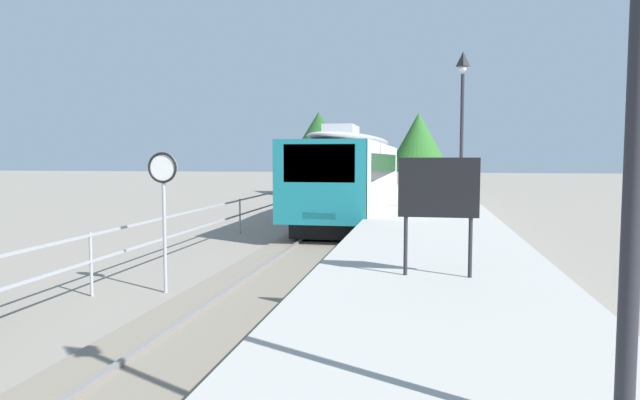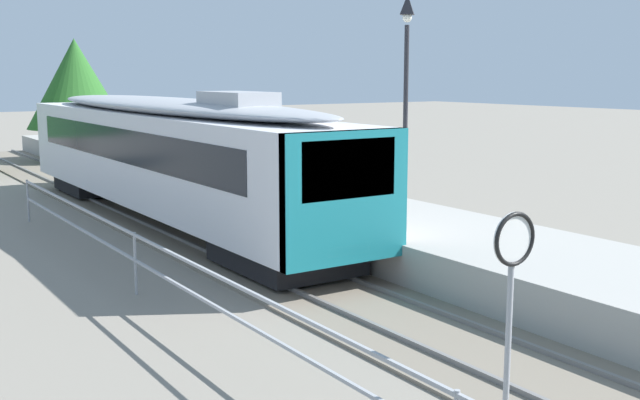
% 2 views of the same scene
% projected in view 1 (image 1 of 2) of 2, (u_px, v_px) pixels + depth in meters
% --- Properties ---
extents(ground_plane, '(160.00, 160.00, 0.00)m').
position_uv_depth(ground_plane, '(257.00, 231.00, 20.73)').
color(ground_plane, gray).
extents(track_rails, '(3.20, 60.00, 0.14)m').
position_uv_depth(track_rails, '(337.00, 232.00, 20.19)').
color(track_rails, slate).
rests_on(track_rails, ground).
extents(commuter_train, '(2.82, 18.05, 3.74)m').
position_uv_depth(commuter_train, '(355.00, 170.00, 25.28)').
color(commuter_train, silver).
rests_on(commuter_train, track_rails).
extents(station_platform, '(3.90, 60.00, 0.90)m').
position_uv_depth(station_platform, '(430.00, 222.00, 19.57)').
color(station_platform, '#A8A59E').
rests_on(station_platform, ground).
extents(platform_lamp_mid_platform, '(0.34, 0.34, 5.35)m').
position_uv_depth(platform_lamp_mid_platform, '(462.00, 100.00, 19.05)').
color(platform_lamp_mid_platform, '#232328').
rests_on(platform_lamp_mid_platform, station_platform).
extents(platform_notice_board, '(1.20, 0.08, 1.80)m').
position_uv_depth(platform_notice_board, '(438.00, 192.00, 8.47)').
color(platform_notice_board, '#232328').
rests_on(platform_notice_board, station_platform).
extents(speed_limit_sign, '(0.61, 0.10, 2.81)m').
position_uv_depth(speed_limit_sign, '(163.00, 187.00, 11.10)').
color(speed_limit_sign, '#9EA0A5').
rests_on(speed_limit_sign, ground).
extents(carpark_fence, '(0.06, 36.06, 1.25)m').
position_uv_depth(carpark_fence, '(91.00, 250.00, 10.91)').
color(carpark_fence, '#9EA0A5').
rests_on(carpark_fence, ground).
extents(tree_behind_carpark, '(4.82, 4.82, 6.04)m').
position_uv_depth(tree_behind_carpark, '(418.00, 142.00, 42.33)').
color(tree_behind_carpark, brown).
rests_on(tree_behind_carpark, ground).
extents(tree_behind_station_far, '(5.30, 5.30, 5.95)m').
position_uv_depth(tree_behind_station_far, '(318.00, 142.00, 40.69)').
color(tree_behind_station_far, brown).
rests_on(tree_behind_station_far, ground).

